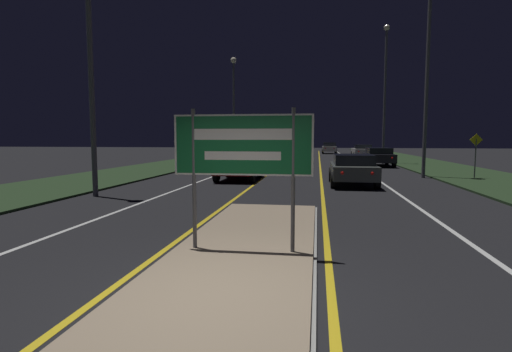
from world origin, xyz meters
TOP-DOWN VIEW (x-y plane):
  - ground_plane at (0.00, 0.00)m, footprint 160.00×160.00m
  - median_island at (0.00, 1.98)m, footprint 2.54×9.57m
  - verge_left at (-9.50, 20.00)m, footprint 5.00×100.00m
  - verge_right at (9.50, 20.00)m, footprint 5.00×100.00m
  - centre_line_yellow_left at (-1.46, 25.00)m, footprint 0.12×70.00m
  - centre_line_yellow_right at (1.46, 25.00)m, footprint 0.12×70.00m
  - lane_line_white_left at (-4.20, 25.00)m, footprint 0.12×70.00m
  - lane_line_white_right at (4.20, 25.00)m, footprint 0.12×70.00m
  - edge_line_white_left at (-7.20, 25.00)m, footprint 0.10×70.00m
  - edge_line_white_right at (7.20, 25.00)m, footprint 0.10×70.00m
  - highway_sign at (0.00, 1.98)m, footprint 2.39×0.07m
  - streetlight_left_near at (-6.40, 8.13)m, footprint 0.51×0.51m
  - streetlight_left_far at (-6.57, 32.41)m, footprint 0.55×0.55m
  - streetlight_right_near at (6.64, 16.74)m, footprint 0.64×0.64m
  - streetlight_right_far at (6.40, 28.10)m, footprint 0.45×0.45m
  - car_receding_0 at (2.78, 12.94)m, footprint 1.95×4.15m
  - car_receding_1 at (5.64, 25.36)m, footprint 1.96×4.83m
  - car_receding_2 at (5.90, 38.61)m, footprint 1.98×4.76m
  - car_receding_3 at (2.80, 48.78)m, footprint 1.92×4.18m
  - car_approaching_0 at (-2.50, 14.44)m, footprint 1.90×4.09m
  - car_approaching_1 at (-5.96, 25.99)m, footprint 1.84×4.16m
  - car_approaching_2 at (-5.54, 38.54)m, footprint 1.97×4.74m
  - warning_sign at (8.94, 16.32)m, footprint 0.60×0.06m

SIDE VIEW (x-z plane):
  - ground_plane at x=0.00m, z-range 0.00..0.00m
  - centre_line_yellow_left at x=-1.46m, z-range 0.00..0.01m
  - centre_line_yellow_right at x=1.46m, z-range 0.00..0.01m
  - lane_line_white_left at x=-4.20m, z-range 0.00..0.01m
  - lane_line_white_right at x=4.20m, z-range 0.00..0.01m
  - edge_line_white_left at x=-7.20m, z-range 0.00..0.01m
  - edge_line_white_right at x=7.20m, z-range 0.00..0.01m
  - verge_left at x=-9.50m, z-range 0.00..0.08m
  - verge_right at x=9.50m, z-range 0.00..0.08m
  - median_island at x=0.00m, z-range -0.01..0.09m
  - car_receding_0 at x=2.78m, z-range 0.05..1.39m
  - car_receding_2 at x=5.90m, z-range 0.05..1.41m
  - car_receding_1 at x=5.64m, z-range 0.07..1.40m
  - car_approaching_0 at x=-2.50m, z-range 0.06..1.48m
  - car_receding_3 at x=2.80m, z-range 0.04..1.52m
  - car_approaching_1 at x=-5.96m, z-range 0.02..1.55m
  - car_approaching_2 at x=-5.54m, z-range 0.05..1.55m
  - warning_sign at x=8.94m, z-range 0.31..2.47m
  - highway_sign at x=0.00m, z-range 0.61..3.04m
  - streetlight_left_near at x=-6.40m, z-range 1.20..10.01m
  - streetlight_left_far at x=-6.57m, z-range 1.48..10.99m
  - streetlight_right_far at x=6.40m, z-range 0.94..11.68m
  - streetlight_right_near at x=6.64m, z-range 2.05..12.70m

